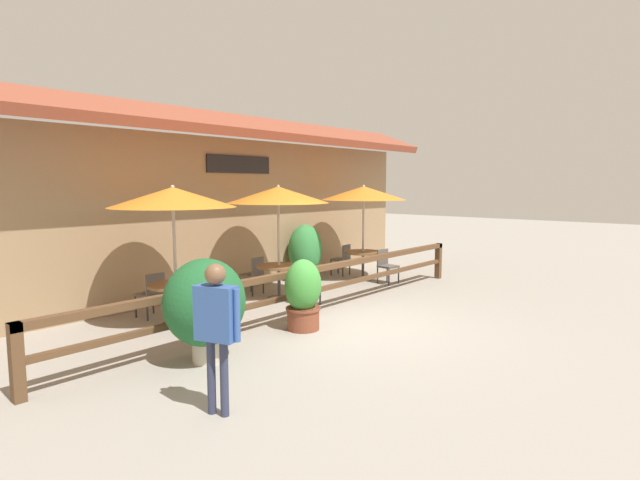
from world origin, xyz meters
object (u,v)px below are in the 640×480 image
chair_middle_streetside (305,281)px  potted_plant_entrance_palm (303,294)px  chair_middle_wallside (254,273)px  potted_plant_broad_leaf (305,251)px  chair_near_streetside (205,304)px  dining_table_far (363,257)px  chair_far_wallside (343,258)px  dining_table_middle (279,272)px  patio_umbrella_near (173,197)px  patio_umbrella_far (364,193)px  pedestrian (216,319)px  chair_near_wallside (152,292)px  chair_far_streetside (386,264)px  dining_table_near (176,292)px  potted_plant_tall_tropical (205,304)px  patio_umbrella_middle (278,195)px

chair_middle_streetside → potted_plant_entrance_palm: size_ratio=0.70×
chair_middle_wallside → potted_plant_broad_leaf: 2.05m
chair_near_streetside → dining_table_far: (5.71, 0.81, 0.11)m
chair_near_streetside → dining_table_far: chair_near_streetside is taller
chair_middle_wallside → chair_far_wallside: same height
dining_table_middle → chair_far_wallside: bearing=12.8°
patio_umbrella_near → dining_table_far: bearing=0.4°
patio_umbrella_far → pedestrian: patio_umbrella_far is taller
patio_umbrella_near → dining_table_far: 6.01m
patio_umbrella_near → dining_table_middle: 3.17m
chair_near_wallside → chair_far_streetside: (5.75, -1.50, 0.00)m
chair_near_streetside → dining_table_middle: (2.61, 0.86, 0.11)m
patio_umbrella_far → potted_plant_entrance_palm: (-4.48, -1.97, -1.67)m
dining_table_middle → patio_umbrella_near: bearing=-178.1°
chair_near_streetside → potted_plant_broad_leaf: (4.56, 1.85, 0.30)m
dining_table_far → dining_table_near: bearing=-179.6°
chair_middle_wallside → chair_far_streetside: bearing=145.8°
dining_table_middle → potted_plant_broad_leaf: 2.19m
patio_umbrella_near → chair_middle_wallside: bearing=18.2°
dining_table_near → patio_umbrella_near: bearing=0.0°
dining_table_middle → chair_middle_wallside: 0.78m
dining_table_middle → chair_far_wallside: 3.27m
potted_plant_tall_tropical → dining_table_middle: bearing=30.7°
chair_middle_wallside → chair_far_streetside: 3.49m
chair_far_streetside → dining_table_middle: bearing=172.1°
chair_far_wallside → chair_far_streetside: bearing=77.3°
pedestrian → chair_near_streetside: bearing=-51.8°
pedestrian → chair_far_streetside: bearing=-88.2°
chair_far_streetside → chair_middle_wallside: bearing=160.1°
patio_umbrella_middle → potted_plant_broad_leaf: (1.95, 1.00, -1.51)m
dining_table_middle → patio_umbrella_far: bearing=-0.9°
chair_far_streetside → chair_far_wallside: (0.13, 1.54, 0.00)m
dining_table_middle → potted_plant_broad_leaf: (1.95, 1.00, 0.18)m
chair_near_streetside → potted_plant_entrance_palm: 1.69m
patio_umbrella_middle → potted_plant_tall_tropical: size_ratio=1.68×
chair_middle_wallside → pedestrian: 6.12m
patio_umbrella_near → dining_table_near: bearing=0.0°
chair_far_streetside → potted_plant_broad_leaf: potted_plant_broad_leaf is taller
chair_near_streetside → chair_far_streetside: same height
patio_umbrella_far → potted_plant_tall_tropical: patio_umbrella_far is taller
dining_table_near → chair_near_streetside: chair_near_streetside is taller
potted_plant_broad_leaf → dining_table_far: bearing=-42.3°
potted_plant_broad_leaf → potted_plant_entrance_palm: bearing=-137.9°
chair_middle_streetside → chair_far_wallside: (3.16, 1.49, 0.00)m
potted_plant_tall_tropical → potted_plant_broad_leaf: potted_plant_tall_tropical is taller
potted_plant_entrance_palm → dining_table_middle: bearing=55.5°
patio_umbrella_near → dining_table_middle: bearing=1.9°
dining_table_near → potted_plant_entrance_palm: (1.29, -1.93, 0.03)m
dining_table_near → pedestrian: bearing=-116.5°
patio_umbrella_middle → potted_plant_entrance_palm: patio_umbrella_middle is taller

